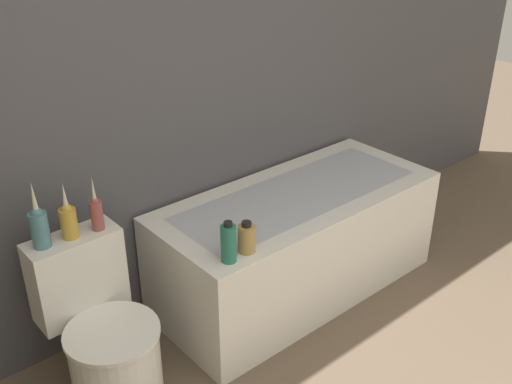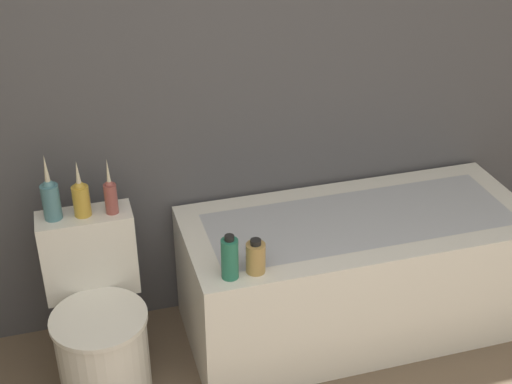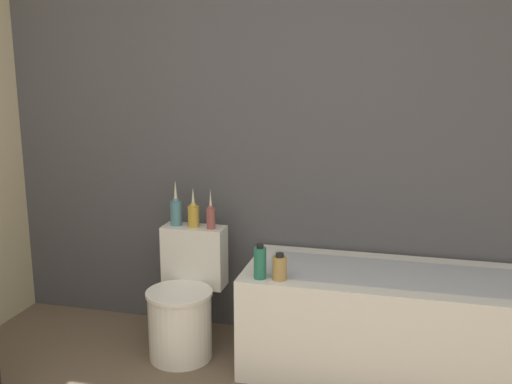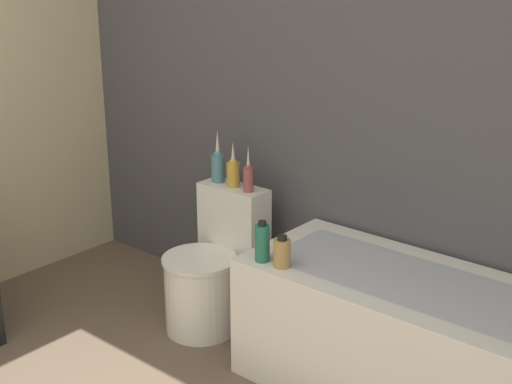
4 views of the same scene
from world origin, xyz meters
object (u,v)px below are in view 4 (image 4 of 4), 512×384
object	(u,v)px
vase_gold	(218,165)
vase_bronze	(248,177)
shampoo_bottle_tall	(262,243)
vase_silver	(233,171)
toilet	(210,271)
shampoo_bottle_short	(282,253)
bathtub	(416,344)

from	to	relation	value
vase_gold	vase_bronze	xyz separation A→B (m)	(0.23, -0.02, -0.01)
vase_bronze	shampoo_bottle_tall	size ratio (longest dim) A/B	1.29
vase_silver	vase_gold	bearing A→B (deg)	176.42
toilet	vase_gold	xyz separation A→B (m)	(-0.11, 0.19, 0.51)
vase_silver	shampoo_bottle_short	distance (m)	0.72
vase_gold	vase_silver	world-z (taller)	vase_gold
shampoo_bottle_tall	shampoo_bottle_short	bearing A→B (deg)	4.37
vase_silver	vase_bronze	distance (m)	0.11
vase_silver	shampoo_bottle_short	size ratio (longest dim) A/B	1.67
bathtub	vase_silver	xyz separation A→B (m)	(-1.14, 0.13, 0.51)
vase_bronze	shampoo_bottle_short	world-z (taller)	vase_bronze
bathtub	shampoo_bottle_tall	xyz separation A→B (m)	(-0.64, -0.25, 0.37)
vase_bronze	toilet	bearing A→B (deg)	-123.70
vase_gold	vase_silver	distance (m)	0.11
bathtub	vase_bronze	xyz separation A→B (m)	(-1.03, 0.11, 0.50)
toilet	shampoo_bottle_tall	distance (m)	0.65
vase_bronze	bathtub	bearing A→B (deg)	-6.38
vase_silver	shampoo_bottle_tall	world-z (taller)	vase_silver
toilet	shampoo_bottle_tall	world-z (taller)	shampoo_bottle_tall
toilet	shampoo_bottle_short	xyz separation A→B (m)	(0.60, -0.18, 0.34)
toilet	vase_gold	world-z (taller)	vase_gold
toilet	vase_bronze	xyz separation A→B (m)	(0.11, 0.17, 0.49)
vase_gold	shampoo_bottle_tall	world-z (taller)	vase_gold
vase_silver	bathtub	bearing A→B (deg)	-6.45
shampoo_bottle_short	bathtub	bearing A→B (deg)	23.95
bathtub	vase_bronze	distance (m)	1.15
bathtub	toilet	bearing A→B (deg)	-177.23
shampoo_bottle_short	vase_silver	bearing A→B (deg)	148.75
bathtub	vase_gold	distance (m)	1.36
toilet	vase_silver	size ratio (longest dim) A/B	2.98
bathtub	shampoo_bottle_short	xyz separation A→B (m)	(-0.54, -0.24, 0.35)
toilet	shampoo_bottle_tall	xyz separation A→B (m)	(0.50, -0.19, 0.36)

